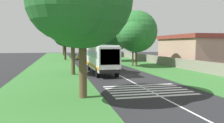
{
  "coord_description": "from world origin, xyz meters",
  "views": [
    {
      "loc": [
        -25.72,
        7.25,
        3.84
      ],
      "look_at": [
        2.7,
        0.54,
        1.6
      ],
      "focal_mm": 36.27,
      "sensor_mm": 36.0,
      "label": 1
    }
  ],
  "objects_px": {
    "roadside_tree_left_3": "(79,0)",
    "roadside_tree_right_1": "(96,32)",
    "trailing_car_3": "(87,54)",
    "trailing_car_2": "(90,55)",
    "trailing_car_0": "(101,59)",
    "roadside_building": "(196,50)",
    "roadside_tree_left_4": "(64,37)",
    "utility_pole": "(133,44)",
    "roadside_tree_right_2": "(102,38)",
    "roadside_tree_right_0": "(135,33)",
    "roadside_tree_left_2": "(64,38)",
    "coach_bus": "(101,57)",
    "roadside_tree_right_4": "(94,38)",
    "roadside_tree_left_0": "(62,30)",
    "roadside_tree_left_1": "(71,26)",
    "roadside_tree_right_3": "(116,35)"
  },
  "relations": [
    {
      "from": "trailing_car_2",
      "to": "roadside_tree_left_0",
      "type": "relative_size",
      "value": 0.35
    },
    {
      "from": "trailing_car_3",
      "to": "roadside_tree_right_0",
      "type": "distance_m",
      "value": 36.73
    },
    {
      "from": "roadside_tree_left_4",
      "to": "coach_bus",
      "type": "bearing_deg",
      "value": -171.31
    },
    {
      "from": "roadside_tree_right_1",
      "to": "roadside_tree_right_4",
      "type": "height_order",
      "value": "roadside_tree_right_1"
    },
    {
      "from": "roadside_tree_left_2",
      "to": "roadside_tree_right_1",
      "type": "distance_m",
      "value": 13.84
    },
    {
      "from": "roadside_tree_right_0",
      "to": "roadside_tree_right_1",
      "type": "distance_m",
      "value": 41.31
    },
    {
      "from": "coach_bus",
      "to": "roadside_tree_left_4",
      "type": "distance_m",
      "value": 27.23
    },
    {
      "from": "roadside_tree_left_2",
      "to": "roadside_tree_left_4",
      "type": "distance_m",
      "value": 30.17
    },
    {
      "from": "trailing_car_3",
      "to": "roadside_tree_right_4",
      "type": "bearing_deg",
      "value": -16.91
    },
    {
      "from": "trailing_car_3",
      "to": "trailing_car_2",
      "type": "bearing_deg",
      "value": -176.8
    },
    {
      "from": "trailing_car_2",
      "to": "roadside_tree_right_2",
      "type": "distance_m",
      "value": 6.08
    },
    {
      "from": "roadside_tree_left_3",
      "to": "trailing_car_0",
      "type": "bearing_deg",
      "value": -12.99
    },
    {
      "from": "trailing_car_3",
      "to": "roadside_tree_left_4",
      "type": "distance_m",
      "value": 18.76
    },
    {
      "from": "roadside_tree_left_3",
      "to": "roadside_building",
      "type": "xyz_separation_m",
      "value": [
        21.97,
        -23.79,
        -4.03
      ]
    },
    {
      "from": "trailing_car_3",
      "to": "roadside_tree_right_3",
      "type": "xyz_separation_m",
      "value": [
        -23.65,
        -3.71,
        5.2
      ]
    },
    {
      "from": "trailing_car_3",
      "to": "roadside_tree_right_0",
      "type": "relative_size",
      "value": 0.45
    },
    {
      "from": "trailing_car_0",
      "to": "roadside_tree_left_3",
      "type": "xyz_separation_m",
      "value": [
        -32.27,
        7.45,
        6.18
      ]
    },
    {
      "from": "roadside_tree_left_4",
      "to": "utility_pole",
      "type": "distance_m",
      "value": 21.74
    },
    {
      "from": "roadside_tree_right_2",
      "to": "utility_pole",
      "type": "relative_size",
      "value": 1.2
    },
    {
      "from": "roadside_tree_left_3",
      "to": "roadside_tree_right_1",
      "type": "distance_m",
      "value": 62.96
    },
    {
      "from": "roadside_tree_left_3",
      "to": "roadside_tree_right_2",
      "type": "relative_size",
      "value": 1.2
    },
    {
      "from": "roadside_tree_left_4",
      "to": "roadside_tree_right_1",
      "type": "xyz_separation_m",
      "value": [
        21.6,
        -11.19,
        2.47
      ]
    },
    {
      "from": "roadside_tree_left_3",
      "to": "utility_pole",
      "type": "xyz_separation_m",
      "value": [
        21.85,
        -11.25,
        -2.98
      ]
    },
    {
      "from": "trailing_car_2",
      "to": "roadside_tree_left_2",
      "type": "distance_m",
      "value": 21.48
    },
    {
      "from": "roadside_tree_left_1",
      "to": "roadside_tree_right_2",
      "type": "height_order",
      "value": "roadside_tree_left_1"
    },
    {
      "from": "roadside_tree_right_0",
      "to": "roadside_tree_right_2",
      "type": "height_order",
      "value": "roadside_tree_right_0"
    },
    {
      "from": "roadside_tree_left_2",
      "to": "roadside_tree_right_0",
      "type": "bearing_deg",
      "value": -167.75
    },
    {
      "from": "trailing_car_0",
      "to": "roadside_tree_left_4",
      "type": "bearing_deg",
      "value": 42.78
    },
    {
      "from": "trailing_car_3",
      "to": "roadside_tree_left_0",
      "type": "xyz_separation_m",
      "value": [
        6.43,
        7.48,
        7.95
      ]
    },
    {
      "from": "roadside_tree_left_0",
      "to": "roadside_tree_right_2",
      "type": "bearing_deg",
      "value": -139.56
    },
    {
      "from": "roadside_tree_left_4",
      "to": "utility_pole",
      "type": "xyz_separation_m",
      "value": [
        -18.5,
        -11.28,
        -1.7
      ]
    },
    {
      "from": "roadside_building",
      "to": "roadside_tree_left_0",
      "type": "bearing_deg",
      "value": 30.01
    },
    {
      "from": "trailing_car_0",
      "to": "roadside_tree_left_0",
      "type": "xyz_separation_m",
      "value": [
        31.03,
        7.54,
        7.95
      ]
    },
    {
      "from": "roadside_tree_right_2",
      "to": "roadside_tree_right_4",
      "type": "distance_m",
      "value": 21.77
    },
    {
      "from": "utility_pole",
      "to": "trailing_car_2",
      "type": "bearing_deg",
      "value": 6.91
    },
    {
      "from": "roadside_tree_right_4",
      "to": "utility_pole",
      "type": "bearing_deg",
      "value": 179.17
    },
    {
      "from": "roadside_tree_left_3",
      "to": "roadside_tree_left_4",
      "type": "xyz_separation_m",
      "value": [
        40.35,
        0.03,
        -1.29
      ]
    },
    {
      "from": "roadside_tree_left_1",
      "to": "roadside_tree_left_3",
      "type": "distance_m",
      "value": 13.0
    },
    {
      "from": "roadside_building",
      "to": "roadside_tree_left_2",
      "type": "bearing_deg",
      "value": 25.67
    },
    {
      "from": "trailing_car_3",
      "to": "roadside_tree_right_2",
      "type": "relative_size",
      "value": 0.49
    },
    {
      "from": "roadside_tree_right_0",
      "to": "trailing_car_0",
      "type": "bearing_deg",
      "value": 18.29
    },
    {
      "from": "roadside_tree_left_4",
      "to": "roadside_tree_right_4",
      "type": "relative_size",
      "value": 0.94
    },
    {
      "from": "roadside_tree_right_2",
      "to": "roadside_building",
      "type": "height_order",
      "value": "roadside_tree_right_2"
    },
    {
      "from": "roadside_tree_left_2",
      "to": "roadside_tree_left_4",
      "type": "relative_size",
      "value": 1.06
    },
    {
      "from": "trailing_car_0",
      "to": "roadside_building",
      "type": "bearing_deg",
      "value": -122.23
    },
    {
      "from": "coach_bus",
      "to": "roadside_tree_right_4",
      "type": "bearing_deg",
      "value": -7.74
    },
    {
      "from": "roadside_tree_left_0",
      "to": "roadside_tree_left_2",
      "type": "height_order",
      "value": "roadside_tree_left_0"
    },
    {
      "from": "roadside_tree_left_4",
      "to": "roadside_tree_right_2",
      "type": "bearing_deg",
      "value": -48.32
    },
    {
      "from": "roadside_tree_left_2",
      "to": "roadside_tree_right_1",
      "type": "xyz_separation_m",
      "value": [
        -8.56,
        -10.71,
        1.93
      ]
    },
    {
      "from": "roadside_tree_left_1",
      "to": "roadside_building",
      "type": "relative_size",
      "value": 0.65
    }
  ]
}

